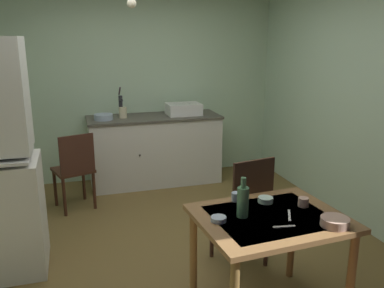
{
  "coord_description": "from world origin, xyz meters",
  "views": [
    {
      "loc": [
        -0.76,
        -3.36,
        1.9
      ],
      "look_at": [
        0.23,
        -0.04,
        0.99
      ],
      "focal_mm": 37.82,
      "sensor_mm": 36.0,
      "label": 1
    }
  ],
  "objects_px": {
    "chair_by_counter": "(75,169)",
    "teacup_mint": "(236,197)",
    "sink_basin": "(184,109)",
    "serving_bowl_wide": "(265,200)",
    "mixing_bowl_counter": "(103,117)",
    "glass_bottle": "(243,201)",
    "dining_table": "(270,230)",
    "chair_far_side": "(245,211)",
    "hand_pump": "(121,104)"
  },
  "relations": [
    {
      "from": "chair_by_counter",
      "to": "teacup_mint",
      "type": "relative_size",
      "value": 13.62
    },
    {
      "from": "dining_table",
      "to": "chair_far_side",
      "type": "height_order",
      "value": "chair_far_side"
    },
    {
      "from": "hand_pump",
      "to": "serving_bowl_wide",
      "type": "height_order",
      "value": "hand_pump"
    },
    {
      "from": "mixing_bowl_counter",
      "to": "glass_bottle",
      "type": "height_order",
      "value": "glass_bottle"
    },
    {
      "from": "serving_bowl_wide",
      "to": "chair_far_side",
      "type": "bearing_deg",
      "value": 86.82
    },
    {
      "from": "serving_bowl_wide",
      "to": "dining_table",
      "type": "bearing_deg",
      "value": -108.49
    },
    {
      "from": "sink_basin",
      "to": "chair_far_side",
      "type": "distance_m",
      "value": 2.32
    },
    {
      "from": "sink_basin",
      "to": "dining_table",
      "type": "bearing_deg",
      "value": -93.96
    },
    {
      "from": "mixing_bowl_counter",
      "to": "chair_by_counter",
      "type": "height_order",
      "value": "mixing_bowl_counter"
    },
    {
      "from": "teacup_mint",
      "to": "glass_bottle",
      "type": "relative_size",
      "value": 0.24
    },
    {
      "from": "chair_by_counter",
      "to": "teacup_mint",
      "type": "height_order",
      "value": "chair_by_counter"
    },
    {
      "from": "mixing_bowl_counter",
      "to": "chair_by_counter",
      "type": "bearing_deg",
      "value": -123.49
    },
    {
      "from": "sink_basin",
      "to": "serving_bowl_wide",
      "type": "relative_size",
      "value": 4.05
    },
    {
      "from": "mixing_bowl_counter",
      "to": "teacup_mint",
      "type": "bearing_deg",
      "value": -73.89
    },
    {
      "from": "serving_bowl_wide",
      "to": "glass_bottle",
      "type": "xyz_separation_m",
      "value": [
        -0.26,
        -0.18,
        0.09
      ]
    },
    {
      "from": "teacup_mint",
      "to": "hand_pump",
      "type": "bearing_deg",
      "value": 100.77
    },
    {
      "from": "hand_pump",
      "to": "chair_far_side",
      "type": "distance_m",
      "value": 2.49
    },
    {
      "from": "sink_basin",
      "to": "teacup_mint",
      "type": "distance_m",
      "value": 2.61
    },
    {
      "from": "chair_far_side",
      "to": "hand_pump",
      "type": "bearing_deg",
      "value": 107.24
    },
    {
      "from": "dining_table",
      "to": "serving_bowl_wide",
      "type": "height_order",
      "value": "serving_bowl_wide"
    },
    {
      "from": "dining_table",
      "to": "chair_by_counter",
      "type": "distance_m",
      "value": 2.57
    },
    {
      "from": "hand_pump",
      "to": "mixing_bowl_counter",
      "type": "distance_m",
      "value": 0.28
    },
    {
      "from": "teacup_mint",
      "to": "glass_bottle",
      "type": "bearing_deg",
      "value": -103.27
    },
    {
      "from": "chair_by_counter",
      "to": "serving_bowl_wide",
      "type": "distance_m",
      "value": 2.43
    },
    {
      "from": "hand_pump",
      "to": "sink_basin",
      "type": "bearing_deg",
      "value": -3.15
    },
    {
      "from": "dining_table",
      "to": "chair_by_counter",
      "type": "height_order",
      "value": "chair_by_counter"
    },
    {
      "from": "sink_basin",
      "to": "chair_by_counter",
      "type": "relative_size",
      "value": 0.49
    },
    {
      "from": "chair_far_side",
      "to": "serving_bowl_wide",
      "type": "distance_m",
      "value": 0.48
    },
    {
      "from": "hand_pump",
      "to": "dining_table",
      "type": "height_order",
      "value": "hand_pump"
    },
    {
      "from": "mixing_bowl_counter",
      "to": "serving_bowl_wide",
      "type": "bearing_deg",
      "value": -70.49
    },
    {
      "from": "sink_basin",
      "to": "mixing_bowl_counter",
      "type": "bearing_deg",
      "value": -177.28
    },
    {
      "from": "serving_bowl_wide",
      "to": "teacup_mint",
      "type": "bearing_deg",
      "value": 156.4
    },
    {
      "from": "mixing_bowl_counter",
      "to": "chair_by_counter",
      "type": "relative_size",
      "value": 0.26
    },
    {
      "from": "dining_table",
      "to": "mixing_bowl_counter",
      "type": "bearing_deg",
      "value": 106.74
    },
    {
      "from": "chair_by_counter",
      "to": "serving_bowl_wide",
      "type": "relative_size",
      "value": 8.23
    },
    {
      "from": "mixing_bowl_counter",
      "to": "dining_table",
      "type": "bearing_deg",
      "value": -73.26
    },
    {
      "from": "dining_table",
      "to": "glass_bottle",
      "type": "height_order",
      "value": "glass_bottle"
    },
    {
      "from": "sink_basin",
      "to": "hand_pump",
      "type": "distance_m",
      "value": 0.83
    },
    {
      "from": "sink_basin",
      "to": "chair_far_side",
      "type": "xyz_separation_m",
      "value": [
        -0.1,
        -2.27,
        -0.48
      ]
    },
    {
      "from": "dining_table",
      "to": "chair_by_counter",
      "type": "bearing_deg",
      "value": 118.92
    },
    {
      "from": "teacup_mint",
      "to": "sink_basin",
      "type": "bearing_deg",
      "value": 82.89
    },
    {
      "from": "hand_pump",
      "to": "glass_bottle",
      "type": "distance_m",
      "value": 2.93
    },
    {
      "from": "hand_pump",
      "to": "teacup_mint",
      "type": "relative_size",
      "value": 5.94
    },
    {
      "from": "serving_bowl_wide",
      "to": "glass_bottle",
      "type": "bearing_deg",
      "value": -145.72
    },
    {
      "from": "chair_far_side",
      "to": "chair_by_counter",
      "type": "relative_size",
      "value": 1.09
    },
    {
      "from": "mixing_bowl_counter",
      "to": "sink_basin",
      "type": "bearing_deg",
      "value": 2.72
    },
    {
      "from": "hand_pump",
      "to": "glass_bottle",
      "type": "height_order",
      "value": "hand_pump"
    },
    {
      "from": "sink_basin",
      "to": "chair_far_side",
      "type": "relative_size",
      "value": 0.45
    },
    {
      "from": "glass_bottle",
      "to": "sink_basin",
      "type": "bearing_deg",
      "value": 82.32
    },
    {
      "from": "glass_bottle",
      "to": "hand_pump",
      "type": "bearing_deg",
      "value": 98.62
    }
  ]
}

